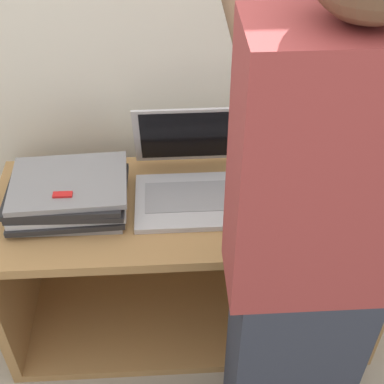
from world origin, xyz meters
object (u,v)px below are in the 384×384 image
(laptop_stack_right, at_px, (311,186))
(person, at_px, (309,267))
(laptop_open, at_px, (190,179))
(laptop_stack_left, at_px, (68,194))

(laptop_stack_right, height_order, person, person)
(laptop_open, distance_m, laptop_stack_left, 0.40)
(person, bearing_deg, laptop_stack_right, 74.00)
(laptop_open, distance_m, laptop_stack_right, 0.40)
(laptop_open, xyz_separation_m, laptop_stack_right, (0.40, -0.06, 0.00))
(laptop_stack_right, relative_size, person, 0.23)
(laptop_stack_right, distance_m, person, 0.54)
(laptop_stack_right, bearing_deg, laptop_open, 171.55)
(laptop_open, height_order, laptop_stack_right, laptop_open)
(person, bearing_deg, laptop_stack_left, 142.89)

